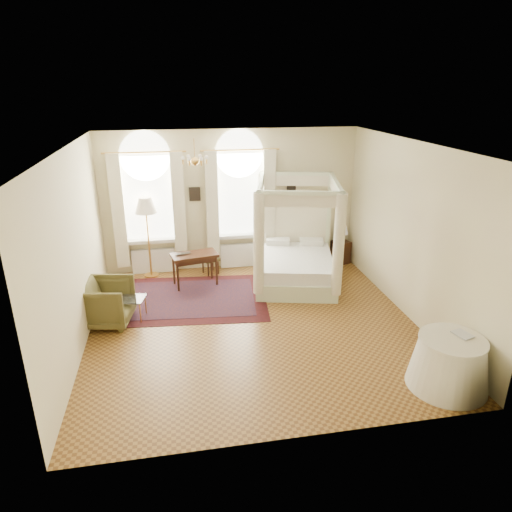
{
  "coord_description": "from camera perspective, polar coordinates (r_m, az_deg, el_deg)",
  "views": [
    {
      "loc": [
        -1.33,
        -7.46,
        4.26
      ],
      "look_at": [
        0.12,
        0.4,
        1.21
      ],
      "focal_mm": 32.0,
      "sensor_mm": 36.0,
      "label": 1
    }
  ],
  "objects": [
    {
      "name": "floor_lamp",
      "position": [
        10.52,
        -13.61,
        5.68
      ],
      "size": [
        0.49,
        0.49,
        1.89
      ],
      "color": "gold",
      "rests_on": "ground"
    },
    {
      "name": "side_table",
      "position": [
        7.47,
        22.99,
        -12.18
      ],
      "size": [
        1.18,
        1.18,
        0.8
      ],
      "color": "white",
      "rests_on": "ground"
    },
    {
      "name": "window_left",
      "position": [
        10.72,
        -13.18,
        5.31
      ],
      "size": [
        1.62,
        0.27,
        3.29
      ],
      "color": "white",
      "rests_on": "room_walls"
    },
    {
      "name": "armchair",
      "position": [
        8.98,
        -18.24,
        -5.56
      ],
      "size": [
        1.07,
        1.05,
        0.85
      ],
      "primitive_type": "imported",
      "rotation": [
        0.0,
        0.0,
        1.4
      ],
      "color": "#4C4520",
      "rests_on": "ground"
    },
    {
      "name": "nightstand_lamp",
      "position": [
        11.46,
        10.72,
        3.18
      ],
      "size": [
        0.3,
        0.3,
        0.44
      ],
      "color": "gold",
      "rests_on": "nightstand"
    },
    {
      "name": "window_right",
      "position": [
        10.81,
        -1.96,
        5.98
      ],
      "size": [
        1.62,
        0.27,
        3.29
      ],
      "color": "white",
      "rests_on": "room_walls"
    },
    {
      "name": "oriental_rug",
      "position": [
        9.74,
        -8.29,
        -5.26
      ],
      "size": [
        3.39,
        2.58,
        0.01
      ],
      "color": "#421013",
      "rests_on": "ground"
    },
    {
      "name": "chandelier",
      "position": [
        8.78,
        -7.66,
        11.81
      ],
      "size": [
        0.51,
        0.45,
        0.5
      ],
      "color": "gold",
      "rests_on": "room_walls"
    },
    {
      "name": "ground",
      "position": [
        8.69,
        -0.29,
        -8.48
      ],
      "size": [
        6.0,
        6.0,
        0.0
      ],
      "primitive_type": "plane",
      "color": "olive",
      "rests_on": "ground"
    },
    {
      "name": "wall_pictures",
      "position": [
        10.79,
        -2.66,
        8.15
      ],
      "size": [
        2.54,
        0.03,
        0.39
      ],
      "color": "black",
      "rests_on": "room_walls"
    },
    {
      "name": "canopy_bed",
      "position": [
        10.23,
        4.99,
        -0.6
      ],
      "size": [
        2.19,
        2.49,
        2.34
      ],
      "color": "beige",
      "rests_on": "ground"
    },
    {
      "name": "book",
      "position": [
        7.33,
        23.87,
        -9.15
      ],
      "size": [
        0.27,
        0.32,
        0.03
      ],
      "primitive_type": "imported",
      "rotation": [
        0.0,
        0.0,
        0.27
      ],
      "color": "black",
      "rests_on": "side_table"
    },
    {
      "name": "writing_desk",
      "position": [
        10.13,
        -7.69,
        -0.3
      ],
      "size": [
        1.08,
        0.71,
        0.74
      ],
      "color": "#321A0D",
      "rests_on": "ground"
    },
    {
      "name": "coffee_table",
      "position": [
        9.07,
        -15.66,
        -5.32
      ],
      "size": [
        0.7,
        0.57,
        0.42
      ],
      "color": "silver",
      "rests_on": "ground"
    },
    {
      "name": "room_walls",
      "position": [
        7.92,
        -0.32,
        4.12
      ],
      "size": [
        6.0,
        6.0,
        6.0
      ],
      "color": "beige",
      "rests_on": "ground"
    },
    {
      "name": "nightstand",
      "position": [
        11.63,
        10.52,
        0.49
      ],
      "size": [
        0.48,
        0.46,
        0.57
      ],
      "primitive_type": "cube",
      "rotation": [
        0.0,
        0.0,
        0.31
      ],
      "color": "#321A0D",
      "rests_on": "ground"
    },
    {
      "name": "stool",
      "position": [
        10.81,
        -5.73,
        -0.51
      ],
      "size": [
        0.47,
        0.47,
        0.41
      ],
      "color": "#4A431F",
      "rests_on": "ground"
    },
    {
      "name": "laptop",
      "position": [
        10.14,
        -9.19,
        0.37
      ],
      "size": [
        0.37,
        0.28,
        0.03
      ],
      "primitive_type": "imported",
      "rotation": [
        0.0,
        0.0,
        3.37
      ],
      "color": "black",
      "rests_on": "writing_desk"
    }
  ]
}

